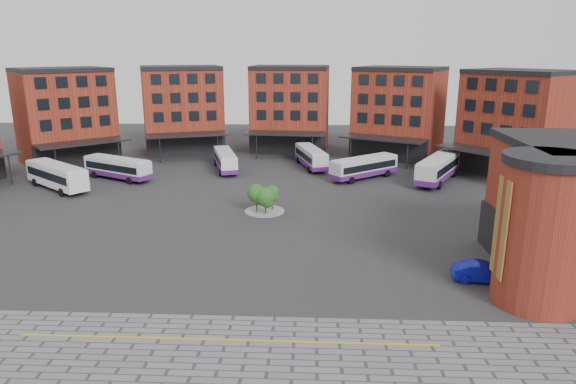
{
  "coord_description": "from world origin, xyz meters",
  "views": [
    {
      "loc": [
        7.11,
        -41.74,
        17.27
      ],
      "look_at": [
        4.87,
        5.84,
        4.0
      ],
      "focal_mm": 32.0,
      "sensor_mm": 36.0,
      "label": 1
    }
  ],
  "objects_px": {
    "bus_c": "(225,160)",
    "blue_car": "(483,272)",
    "bus_a": "(57,175)",
    "bus_b": "(118,168)",
    "bus_e": "(364,167)",
    "tree_island": "(264,197)",
    "bus_d": "(311,157)",
    "bus_f": "(438,168)"
  },
  "relations": [
    {
      "from": "bus_e",
      "to": "bus_c",
      "type": "bearing_deg",
      "value": -140.08
    },
    {
      "from": "tree_island",
      "to": "bus_c",
      "type": "bearing_deg",
      "value": 110.58
    },
    {
      "from": "bus_c",
      "to": "bus_d",
      "type": "relative_size",
      "value": 0.96
    },
    {
      "from": "bus_c",
      "to": "bus_e",
      "type": "xyz_separation_m",
      "value": [
        19.94,
        -4.05,
        0.08
      ]
    },
    {
      "from": "bus_d",
      "to": "blue_car",
      "type": "xyz_separation_m",
      "value": [
        13.38,
        -39.1,
        -0.85
      ]
    },
    {
      "from": "bus_e",
      "to": "bus_a",
      "type": "bearing_deg",
      "value": -117.96
    },
    {
      "from": "bus_a",
      "to": "bus_e",
      "type": "relative_size",
      "value": 1.08
    },
    {
      "from": "bus_c",
      "to": "blue_car",
      "type": "relative_size",
      "value": 2.26
    },
    {
      "from": "bus_e",
      "to": "blue_car",
      "type": "distance_m",
      "value": 32.94
    },
    {
      "from": "bus_a",
      "to": "bus_c",
      "type": "bearing_deg",
      "value": -21.43
    },
    {
      "from": "tree_island",
      "to": "bus_b",
      "type": "height_order",
      "value": "tree_island"
    },
    {
      "from": "tree_island",
      "to": "bus_e",
      "type": "xyz_separation_m",
      "value": [
        12.36,
        16.13,
        -0.21
      ]
    },
    {
      "from": "bus_d",
      "to": "bus_e",
      "type": "xyz_separation_m",
      "value": [
        7.34,
        -6.73,
        0.03
      ]
    },
    {
      "from": "bus_b",
      "to": "blue_car",
      "type": "xyz_separation_m",
      "value": [
        39.86,
        -30.44,
        -0.87
      ]
    },
    {
      "from": "bus_c",
      "to": "blue_car",
      "type": "distance_m",
      "value": 44.74
    },
    {
      "from": "bus_d",
      "to": "bus_f",
      "type": "distance_m",
      "value": 18.87
    },
    {
      "from": "bus_f",
      "to": "tree_island",
      "type": "bearing_deg",
      "value": -117.47
    },
    {
      "from": "bus_b",
      "to": "bus_c",
      "type": "height_order",
      "value": "bus_b"
    },
    {
      "from": "bus_a",
      "to": "bus_b",
      "type": "xyz_separation_m",
      "value": [
        5.81,
        5.51,
        -0.31
      ]
    },
    {
      "from": "bus_b",
      "to": "bus_c",
      "type": "xyz_separation_m",
      "value": [
        13.89,
        5.98,
        -0.07
      ]
    },
    {
      "from": "bus_b",
      "to": "blue_car",
      "type": "distance_m",
      "value": 50.16
    },
    {
      "from": "bus_d",
      "to": "bus_a",
      "type": "bearing_deg",
      "value": -171.74
    },
    {
      "from": "bus_b",
      "to": "bus_f",
      "type": "distance_m",
      "value": 43.61
    },
    {
      "from": "bus_d",
      "to": "bus_f",
      "type": "height_order",
      "value": "bus_f"
    },
    {
      "from": "bus_a",
      "to": "tree_island",
      "type": "bearing_deg",
      "value": -69.36
    },
    {
      "from": "bus_b",
      "to": "bus_e",
      "type": "xyz_separation_m",
      "value": [
        33.82,
        1.93,
        0.01
      ]
    },
    {
      "from": "bus_e",
      "to": "bus_f",
      "type": "distance_m",
      "value": 9.86
    },
    {
      "from": "bus_c",
      "to": "bus_f",
      "type": "bearing_deg",
      "value": -26.32
    },
    {
      "from": "bus_a",
      "to": "blue_car",
      "type": "xyz_separation_m",
      "value": [
        45.67,
        -24.93,
        -1.17
      ]
    },
    {
      "from": "bus_a",
      "to": "blue_car",
      "type": "distance_m",
      "value": 52.04
    },
    {
      "from": "tree_island",
      "to": "bus_d",
      "type": "xyz_separation_m",
      "value": [
        5.02,
        22.86,
        -0.24
      ]
    },
    {
      "from": "bus_c",
      "to": "bus_f",
      "type": "xyz_separation_m",
      "value": [
        29.72,
        -5.24,
        0.29
      ]
    },
    {
      "from": "tree_island",
      "to": "bus_c",
      "type": "distance_m",
      "value": 21.56
    },
    {
      "from": "bus_d",
      "to": "blue_car",
      "type": "distance_m",
      "value": 41.33
    },
    {
      "from": "bus_a",
      "to": "bus_c",
      "type": "relative_size",
      "value": 1.02
    },
    {
      "from": "tree_island",
      "to": "blue_car",
      "type": "distance_m",
      "value": 24.56
    },
    {
      "from": "bus_d",
      "to": "bus_f",
      "type": "xyz_separation_m",
      "value": [
        17.12,
        -7.92,
        0.23
      ]
    },
    {
      "from": "tree_island",
      "to": "bus_d",
      "type": "height_order",
      "value": "tree_island"
    },
    {
      "from": "bus_b",
      "to": "bus_e",
      "type": "bearing_deg",
      "value": -59.23
    },
    {
      "from": "bus_a",
      "to": "bus_e",
      "type": "bearing_deg",
      "value": -41.05
    },
    {
      "from": "bus_c",
      "to": "blue_car",
      "type": "bearing_deg",
      "value": -70.83
    },
    {
      "from": "bus_b",
      "to": "bus_f",
      "type": "bearing_deg",
      "value": -61.52
    }
  ]
}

